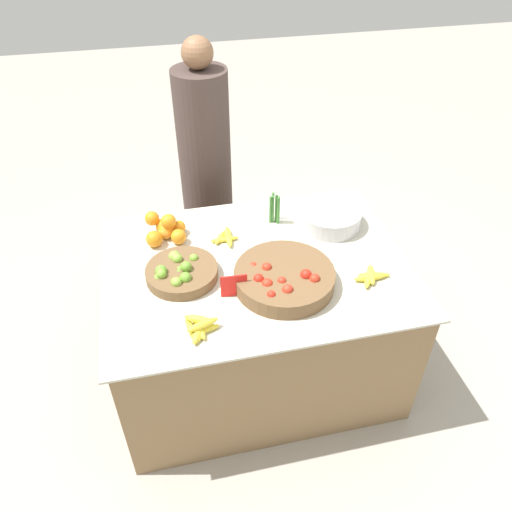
# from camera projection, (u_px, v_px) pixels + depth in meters

# --- Properties ---
(ground_plane) EXTENTS (12.00, 12.00, 0.00)m
(ground_plane) POSITION_uv_depth(u_px,v_px,m) (256.00, 363.00, 2.81)
(ground_plane) COLOR #ADA599
(market_table) EXTENTS (1.42, 1.06, 0.74)m
(market_table) POSITION_uv_depth(u_px,v_px,m) (256.00, 318.00, 2.58)
(market_table) COLOR olive
(market_table) RESTS_ON ground_plane
(lime_bowl) EXTENTS (0.33, 0.33, 0.09)m
(lime_bowl) POSITION_uv_depth(u_px,v_px,m) (181.00, 272.00, 2.25)
(lime_bowl) COLOR brown
(lime_bowl) RESTS_ON market_table
(tomato_basket) EXTENTS (0.45, 0.45, 0.11)m
(tomato_basket) POSITION_uv_depth(u_px,v_px,m) (284.00, 278.00, 2.21)
(tomato_basket) COLOR brown
(tomato_basket) RESTS_ON market_table
(orange_pile) EXTENTS (0.20, 0.19, 0.13)m
(orange_pile) POSITION_uv_depth(u_px,v_px,m) (166.00, 229.00, 2.48)
(orange_pile) COLOR orange
(orange_pile) RESTS_ON market_table
(metal_bowl) EXTENTS (0.32, 0.32, 0.09)m
(metal_bowl) POSITION_uv_depth(u_px,v_px,m) (330.00, 217.00, 2.56)
(metal_bowl) COLOR silver
(metal_bowl) RESTS_ON market_table
(price_sign) EXTENTS (0.12, 0.01, 0.11)m
(price_sign) POSITION_uv_depth(u_px,v_px,m) (234.00, 286.00, 2.15)
(price_sign) COLOR red
(price_sign) RESTS_ON market_table
(veg_bundle) EXTENTS (0.05, 0.06, 0.16)m
(veg_bundle) POSITION_uv_depth(u_px,v_px,m) (275.00, 209.00, 2.56)
(veg_bundle) COLOR #4C8E42
(veg_bundle) RESTS_ON market_table
(banana_bunch_back_center) EXTENTS (0.14, 0.17, 0.03)m
(banana_bunch_back_center) POSITION_uv_depth(u_px,v_px,m) (226.00, 237.00, 2.48)
(banana_bunch_back_center) COLOR yellow
(banana_bunch_back_center) RESTS_ON market_table
(banana_bunch_middle_right) EXTENTS (0.18, 0.15, 0.03)m
(banana_bunch_middle_right) POSITION_uv_depth(u_px,v_px,m) (371.00, 276.00, 2.25)
(banana_bunch_middle_right) COLOR yellow
(banana_bunch_middle_right) RESTS_ON market_table
(banana_bunch_front_right) EXTENTS (0.14, 0.17, 0.06)m
(banana_bunch_front_right) POSITION_uv_depth(u_px,v_px,m) (200.00, 327.00, 2.00)
(banana_bunch_front_right) COLOR yellow
(banana_bunch_front_right) RESTS_ON market_table
(vendor_person) EXTENTS (0.31, 0.31, 1.52)m
(vendor_person) POSITION_uv_depth(u_px,v_px,m) (206.00, 177.00, 3.03)
(vendor_person) COLOR #473833
(vendor_person) RESTS_ON ground_plane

